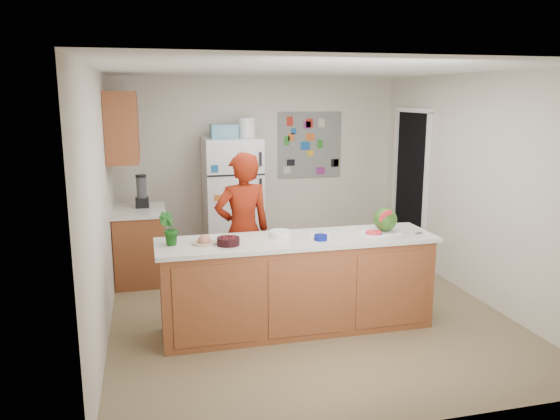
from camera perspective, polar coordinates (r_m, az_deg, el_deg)
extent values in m
cube|color=brown|center=(6.02, 2.35, -10.22)|extent=(4.00, 4.50, 0.02)
cube|color=beige|center=(7.84, -2.21, 4.52)|extent=(4.00, 0.02, 2.50)
cube|color=beige|center=(5.46, -18.23, 0.68)|extent=(0.02, 4.50, 2.50)
cube|color=beige|center=(6.52, 19.68, 2.33)|extent=(0.02, 4.50, 2.50)
cube|color=white|center=(5.58, 2.57, 14.50)|extent=(4.00, 4.50, 0.02)
cube|color=black|center=(7.78, 13.55, 2.43)|extent=(0.03, 0.85, 2.04)
cube|color=brown|center=(5.36, 1.82, -7.92)|extent=(2.60, 0.62, 0.88)
cube|color=silver|center=(5.22, 1.86, -3.16)|extent=(2.68, 0.70, 0.04)
cube|color=brown|center=(6.94, -14.39, -3.72)|extent=(0.60, 0.80, 0.86)
cube|color=silver|center=(6.84, -14.59, -0.09)|extent=(0.64, 0.84, 0.04)
cube|color=brown|center=(6.66, -16.18, 8.38)|extent=(0.35, 1.00, 0.80)
cube|color=silver|center=(7.45, -4.98, 0.98)|extent=(0.75, 0.70, 1.70)
cube|color=#5999B2|center=(7.32, -5.90, 8.19)|extent=(0.35, 0.28, 0.18)
cube|color=slate|center=(7.97, 3.13, 6.81)|extent=(0.95, 0.01, 0.95)
imported|color=maroon|center=(5.81, -3.89, -2.22)|extent=(0.67, 0.49, 1.68)
cylinder|color=black|center=(6.92, -14.26, 1.83)|extent=(0.12, 0.12, 0.38)
cube|color=silver|center=(5.50, 10.40, -2.30)|extent=(0.40, 0.33, 0.01)
sphere|color=#1F510F|center=(5.51, 10.94, -0.98)|extent=(0.23, 0.23, 0.23)
cylinder|color=red|center=(5.41, 9.76, -2.32)|extent=(0.15, 0.15, 0.02)
cylinder|color=black|center=(4.99, -5.42, -3.27)|extent=(0.23, 0.23, 0.07)
cylinder|color=white|center=(5.25, 0.01, -2.50)|extent=(0.24, 0.24, 0.06)
cylinder|color=navy|center=(5.15, 4.28, -2.87)|extent=(0.15, 0.15, 0.05)
cylinder|color=beige|center=(5.06, -7.91, -3.44)|extent=(0.26, 0.26, 0.02)
cube|color=white|center=(5.25, 4.21, -2.77)|extent=(0.25, 0.24, 0.02)
cube|color=gray|center=(5.54, 14.30, -2.38)|extent=(0.09, 0.07, 0.01)
imported|color=#134810|center=(5.04, -11.53, -1.91)|extent=(0.19, 0.16, 0.31)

